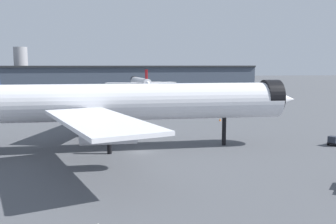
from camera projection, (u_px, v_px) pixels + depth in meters
ground at (141, 152)px, 66.79m from camera, size 900.00×900.00×0.00m
airliner_near_gate at (123, 103)px, 68.49m from camera, size 67.94×62.17×19.54m
airliner_far_taxiway at (140, 82)px, 216.31m from camera, size 41.35×45.63×13.07m
terminal_building at (122, 76)px, 265.69m from camera, size 195.67×52.13×27.19m
baggage_tug_wing at (335, 140)px, 72.50m from camera, size 3.57×3.11×1.85m
traffic_cone_near_nose at (220, 120)px, 104.06m from camera, size 0.54×0.54×0.68m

